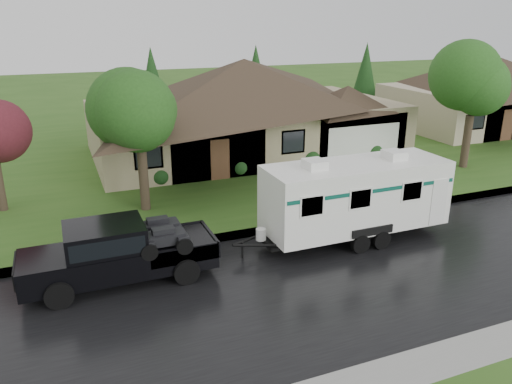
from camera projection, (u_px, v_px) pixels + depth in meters
ground at (329, 248)px, 18.36m from camera, size 140.00×140.00×0.00m
road at (359, 272)px, 16.61m from camera, size 140.00×8.00×0.01m
curb at (301, 224)px, 20.31m from camera, size 140.00×0.50×0.15m
lawn at (209, 151)px, 31.46m from camera, size 140.00×26.00×0.15m
house_main at (250, 96)px, 30.10m from camera, size 19.44×10.80×6.90m
house_neighbor at (493, 84)px, 37.72m from camera, size 15.12×9.72×6.45m
tree_left_green at (139, 115)px, 20.38m from camera, size 3.59×3.59×5.95m
tree_right_green at (475, 83)px, 26.40m from camera, size 4.00×4.00×6.62m
shrub_row at (275, 162)px, 27.00m from camera, size 13.60×1.00×1.00m
pickup_truck at (116, 251)px, 15.74m from camera, size 5.98×2.27×1.99m
travel_trailer at (356, 195)px, 18.64m from camera, size 7.37×2.59×3.31m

